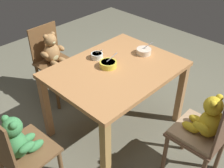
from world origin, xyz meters
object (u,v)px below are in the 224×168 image
object	(u,v)px
teddy_chair_far_center	(53,55)
teddy_chair_near_front	(206,126)
teddy_chair_near_left	(18,145)
porridge_bowl_yellow_center	(108,64)
porridge_bowl_white_far_center	(97,56)
dining_table	(116,77)
porridge_bowl_cream_near_right	(144,51)

from	to	relation	value
teddy_chair_far_center	teddy_chair_near_front	xyz separation A→B (m)	(0.14, -1.79, 0.02)
teddy_chair_near_left	teddy_chair_near_front	bearing A→B (deg)	-42.15
porridge_bowl_yellow_center	porridge_bowl_white_far_center	size ratio (longest dim) A/B	1.32
teddy_chair_near_left	porridge_bowl_yellow_center	world-z (taller)	teddy_chair_near_left
dining_table	teddy_chair_near_front	size ratio (longest dim) A/B	1.25
porridge_bowl_yellow_center	porridge_bowl_cream_near_right	distance (m)	0.42
teddy_chair_far_center	porridge_bowl_cream_near_right	world-z (taller)	porridge_bowl_cream_near_right
teddy_chair_far_center	teddy_chair_near_left	size ratio (longest dim) A/B	0.94
teddy_chair_far_center	teddy_chair_near_front	size ratio (longest dim) A/B	0.91
teddy_chair_near_left	porridge_bowl_white_far_center	bearing A→B (deg)	10.63
teddy_chair_near_left	porridge_bowl_yellow_center	size ratio (longest dim) A/B	5.59
teddy_chair_far_center	teddy_chair_near_front	distance (m)	1.80
teddy_chair_far_center	porridge_bowl_yellow_center	world-z (taller)	porridge_bowl_yellow_center
teddy_chair_near_front	porridge_bowl_cream_near_right	distance (m)	0.95
porridge_bowl_cream_near_right	dining_table	bearing A→B (deg)	177.67
teddy_chair_near_front	porridge_bowl_cream_near_right	xyz separation A→B (m)	(0.31, 0.88, 0.20)
porridge_bowl_white_far_center	dining_table	bearing A→B (deg)	-90.83
teddy_chair_near_left	dining_table	bearing A→B (deg)	-2.85
teddy_chair_near_left	porridge_bowl_yellow_center	distance (m)	1.03
teddy_chair_near_left	porridge_bowl_yellow_center	xyz separation A→B (m)	(1.00, 0.08, 0.21)
teddy_chair_far_center	porridge_bowl_white_far_center	xyz separation A→B (m)	(0.08, -0.65, 0.22)
teddy_chair_far_center	porridge_bowl_yellow_center	distance (m)	0.87
teddy_chair_far_center	teddy_chair_near_left	world-z (taller)	teddy_chair_near_left
teddy_chair_near_left	teddy_chair_far_center	bearing A→B (deg)	40.10
porridge_bowl_yellow_center	porridge_bowl_white_far_center	world-z (taller)	porridge_bowl_yellow_center
teddy_chair_near_front	porridge_bowl_yellow_center	size ratio (longest dim) A/B	5.81
teddy_chair_near_front	porridge_bowl_white_far_center	bearing A→B (deg)	1.93
porridge_bowl_cream_near_right	porridge_bowl_yellow_center	bearing A→B (deg)	169.14
porridge_bowl_yellow_center	teddy_chair_near_front	bearing A→B (deg)	-83.94
porridge_bowl_cream_near_right	teddy_chair_near_left	bearing A→B (deg)	179.86
dining_table	teddy_chair_far_center	bearing A→B (deg)	94.93
dining_table	teddy_chair_near_front	distance (m)	0.90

